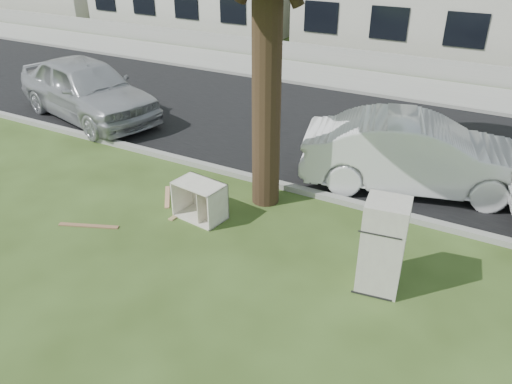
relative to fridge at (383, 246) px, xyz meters
The scene contains 13 objects.
ground 2.52m from the fridge, behind, with size 120.00×120.00×0.00m, color #2E4217.
road 6.26m from the fridge, 112.60° to the left, with size 120.00×7.00×0.01m, color black.
kerb_near 3.33m from the fridge, 137.49° to the left, with size 120.00×0.18×0.12m, color gray.
kerb_far 9.62m from the fridge, 104.43° to the left, with size 120.00×0.18×0.12m, color gray.
sidewalk 11.03m from the fridge, 102.54° to the left, with size 120.00×2.80×0.01m, color gray.
low_wall 12.58m from the fridge, 100.96° to the left, with size 120.00×0.15×0.70m, color gray.
fridge is the anchor object (origin of this frame).
cabinet 3.61m from the fridge, behind, with size 0.93×0.58×0.73m, color beige.
plank_a 5.34m from the fridge, behind, with size 1.14×0.09×0.02m, color #896142.
plank_b 4.72m from the fridge, behind, with size 0.91×0.09×0.02m, color tan.
plank_c 4.08m from the fridge, behind, with size 0.91×0.10×0.03m, color tan.
car_center 3.58m from the fridge, 95.01° to the left, with size 1.64×4.70×1.55m, color silver.
car_left 10.07m from the fridge, 160.25° to the left, with size 2.00×4.97×1.69m, color #A3A4AA.
Camera 1 is at (3.71, -5.99, 5.00)m, focal length 35.00 mm.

